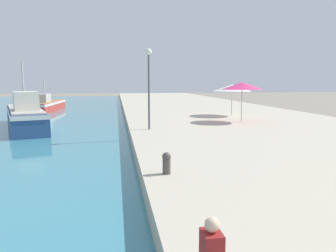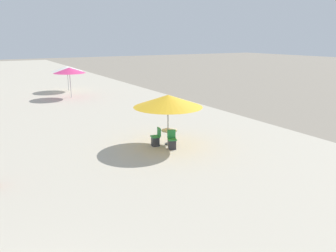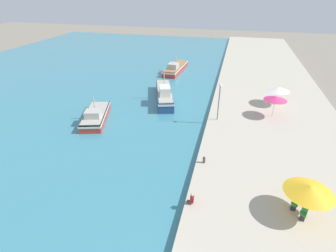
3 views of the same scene
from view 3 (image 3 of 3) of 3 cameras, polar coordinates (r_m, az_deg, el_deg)
The scene contains 14 objects.
water_basin at distance 55.56m, azimuth -19.86°, elevation 10.91°, with size 56.00×90.00×0.04m.
quay_promenade at distance 46.74m, azimuth 20.67°, elevation 8.03°, with size 16.00×90.00×0.62m.
fishing_boat_near at distance 34.21m, azimuth -15.49°, elevation 2.26°, with size 4.63×7.86×3.21m.
fishing_boat_mid at distance 38.93m, azimuth -0.82°, elevation 7.00°, with size 5.27×10.48×4.67m.
fishing_boat_far at distance 52.92m, azimuth 1.61°, elevation 12.55°, with size 3.11×10.06×3.45m.
cafe_umbrella_pink at distance 20.72m, azimuth 28.49°, elevation -12.04°, with size 3.37×3.37×2.55m.
cafe_umbrella_white at distance 34.43m, azimuth 22.38°, elevation 5.63°, with size 2.78×2.78×2.68m.
cafe_umbrella_striped at distance 38.39m, azimuth 22.87°, elevation 7.44°, with size 3.06×3.06×2.50m.
cafe_table at distance 21.92m, azimuth 27.76°, elevation -15.35°, with size 0.80×0.80×0.74m.
cafe_chair_left at distance 21.50m, azimuth 27.30°, elevation -16.94°, with size 0.52×0.54×0.91m.
cafe_chair_right at distance 21.95m, azimuth 25.73°, elevation -15.45°, with size 0.49×0.46×0.91m.
person_at_quay at distance 20.39m, azimuth 5.13°, elevation -15.58°, with size 0.51×0.36×0.94m.
mooring_bollard at distance 24.53m, azimuth 7.87°, elevation -7.24°, with size 0.26×0.26×0.65m.
lamppost at distance 31.38m, azimuth 11.13°, elevation 6.46°, with size 0.36×0.36×4.56m.
Camera 3 is at (2.40, -6.97, 15.15)m, focal length 28.00 mm.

